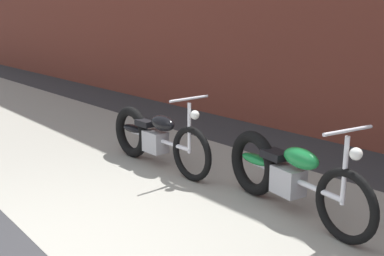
% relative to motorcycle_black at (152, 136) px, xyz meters
% --- Properties ---
extents(sidewalk_slab, '(36.00, 3.50, 0.01)m').
position_rel_motorcycle_black_xyz_m(sidewalk_slab, '(1.50, -0.32, -0.40)').
color(sidewalk_slab, gray).
rests_on(sidewalk_slab, ground).
extents(motorcycle_black, '(2.01, 0.58, 1.03)m').
position_rel_motorcycle_black_xyz_m(motorcycle_black, '(0.00, 0.00, 0.00)').
color(motorcycle_black, black).
rests_on(motorcycle_black, ground).
extents(motorcycle_green, '(2.00, 0.66, 1.03)m').
position_rel_motorcycle_black_xyz_m(motorcycle_green, '(2.07, 0.18, 0.00)').
color(motorcycle_green, black).
rests_on(motorcycle_green, ground).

